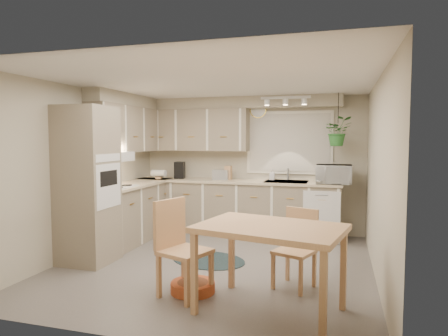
% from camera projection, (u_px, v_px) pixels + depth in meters
% --- Properties ---
extents(floor, '(4.20, 4.20, 0.00)m').
position_uv_depth(floor, '(215.00, 264.00, 5.30)').
color(floor, '#645E58').
rests_on(floor, ground).
extents(ceiling, '(4.20, 4.20, 0.00)m').
position_uv_depth(ceiling, '(215.00, 82.00, 5.13)').
color(ceiling, silver).
rests_on(ceiling, wall_back).
extents(wall_back, '(4.00, 0.04, 2.40)m').
position_uv_depth(wall_back, '(250.00, 165.00, 7.23)').
color(wall_back, '#ADA58F').
rests_on(wall_back, floor).
extents(wall_front, '(4.00, 0.04, 2.40)m').
position_uv_depth(wall_front, '(136.00, 197.00, 3.21)').
color(wall_front, '#ADA58F').
rests_on(wall_front, floor).
extents(wall_left, '(0.04, 4.20, 2.40)m').
position_uv_depth(wall_left, '(84.00, 171.00, 5.78)').
color(wall_left, '#ADA58F').
rests_on(wall_left, floor).
extents(wall_right, '(0.04, 4.20, 2.40)m').
position_uv_depth(wall_right, '(378.00, 179.00, 4.66)').
color(wall_right, '#ADA58F').
rests_on(wall_right, floor).
extents(base_cab_left, '(0.60, 1.85, 0.90)m').
position_uv_depth(base_cab_left, '(133.00, 213.00, 6.58)').
color(base_cab_left, gray).
rests_on(base_cab_left, floor).
extents(base_cab_back, '(3.60, 0.60, 0.90)m').
position_uv_depth(base_cab_back, '(235.00, 208.00, 7.05)').
color(base_cab_back, gray).
rests_on(base_cab_back, floor).
extents(counter_left, '(0.64, 1.89, 0.04)m').
position_uv_depth(counter_left, '(133.00, 184.00, 6.55)').
color(counter_left, '#CBB394').
rests_on(counter_left, base_cab_left).
extents(counter_back, '(3.64, 0.64, 0.04)m').
position_uv_depth(counter_back, '(235.00, 181.00, 7.01)').
color(counter_back, '#CBB394').
rests_on(counter_back, base_cab_back).
extents(oven_stack, '(0.65, 0.65, 2.10)m').
position_uv_depth(oven_stack, '(87.00, 185.00, 5.34)').
color(oven_stack, gray).
rests_on(oven_stack, floor).
extents(wall_oven_face, '(0.02, 0.56, 0.58)m').
position_uv_depth(wall_oven_face, '(108.00, 186.00, 5.25)').
color(wall_oven_face, silver).
rests_on(wall_oven_face, oven_stack).
extents(upper_cab_left, '(0.35, 2.00, 0.75)m').
position_uv_depth(upper_cab_left, '(129.00, 129.00, 6.64)').
color(upper_cab_left, gray).
rests_on(upper_cab_left, wall_left).
extents(upper_cab_back, '(2.00, 0.35, 0.75)m').
position_uv_depth(upper_cab_back, '(195.00, 130.00, 7.29)').
color(upper_cab_back, gray).
rests_on(upper_cab_back, wall_back).
extents(soffit_left, '(0.30, 2.00, 0.20)m').
position_uv_depth(soffit_left, '(127.00, 101.00, 6.61)').
color(soffit_left, '#ADA58F').
rests_on(soffit_left, wall_left).
extents(soffit_back, '(3.60, 0.30, 0.20)m').
position_uv_depth(soffit_back, '(237.00, 103.00, 7.06)').
color(soffit_back, '#ADA58F').
rests_on(soffit_back, wall_back).
extents(cooktop, '(0.52, 0.58, 0.02)m').
position_uv_depth(cooktop, '(115.00, 187.00, 5.99)').
color(cooktop, silver).
rests_on(cooktop, counter_left).
extents(range_hood, '(0.40, 0.60, 0.14)m').
position_uv_depth(range_hood, '(113.00, 157.00, 5.96)').
color(range_hood, silver).
rests_on(range_hood, upper_cab_left).
extents(window_blinds, '(1.40, 0.02, 1.00)m').
position_uv_depth(window_blinds, '(289.00, 143.00, 6.97)').
color(window_blinds, beige).
rests_on(window_blinds, wall_back).
extents(window_frame, '(1.50, 0.02, 1.10)m').
position_uv_depth(window_frame, '(289.00, 143.00, 6.98)').
color(window_frame, silver).
rests_on(window_frame, wall_back).
extents(sink, '(0.70, 0.48, 0.10)m').
position_uv_depth(sink, '(286.00, 184.00, 6.77)').
color(sink, '#97999E').
rests_on(sink, counter_back).
extents(dishwasher_front, '(0.58, 0.02, 0.83)m').
position_uv_depth(dishwasher_front, '(321.00, 217.00, 6.34)').
color(dishwasher_front, silver).
rests_on(dishwasher_front, base_cab_back).
extents(track_light_bar, '(0.80, 0.04, 0.04)m').
position_uv_depth(track_light_bar, '(285.00, 98.00, 6.42)').
color(track_light_bar, silver).
rests_on(track_light_bar, ceiling).
extents(wall_clock, '(0.30, 0.03, 0.30)m').
position_uv_depth(wall_clock, '(258.00, 110.00, 7.08)').
color(wall_clock, gold).
rests_on(wall_clock, wall_back).
extents(dining_table, '(1.50, 1.15, 0.84)m').
position_uv_depth(dining_table, '(270.00, 269.00, 3.82)').
color(dining_table, tan).
rests_on(dining_table, floor).
extents(chair_left, '(0.61, 0.61, 1.02)m').
position_uv_depth(chair_left, '(185.00, 249.00, 4.20)').
color(chair_left, tan).
rests_on(chair_left, floor).
extents(chair_back, '(0.53, 0.53, 0.88)m').
position_uv_depth(chair_back, '(294.00, 249.00, 4.44)').
color(chair_back, tan).
rests_on(chair_back, floor).
extents(braided_rug, '(1.24, 1.05, 0.01)m').
position_uv_depth(braided_rug, '(208.00, 260.00, 5.48)').
color(braided_rug, black).
rests_on(braided_rug, floor).
extents(pet_bed, '(0.55, 0.55, 0.11)m').
position_uv_depth(pet_bed, '(193.00, 287.00, 4.34)').
color(pet_bed, '#AC4222').
rests_on(pet_bed, floor).
extents(microwave, '(0.56, 0.31, 0.38)m').
position_uv_depth(microwave, '(334.00, 172.00, 6.44)').
color(microwave, silver).
rests_on(microwave, counter_back).
extents(soap_bottle, '(0.10, 0.20, 0.09)m').
position_uv_depth(soap_bottle, '(272.00, 178.00, 6.98)').
color(soap_bottle, silver).
rests_on(soap_bottle, counter_back).
extents(hanging_plant, '(0.51, 0.55, 0.36)m').
position_uv_depth(hanging_plant, '(338.00, 135.00, 6.38)').
color(hanging_plant, '#2C6F2C').
rests_on(hanging_plant, ceiling).
extents(coffee_maker, '(0.21, 0.24, 0.31)m').
position_uv_depth(coffee_maker, '(180.00, 170.00, 7.30)').
color(coffee_maker, black).
rests_on(coffee_maker, counter_back).
extents(toaster, '(0.30, 0.18, 0.18)m').
position_uv_depth(toaster, '(221.00, 175.00, 7.10)').
color(toaster, '#97999E').
rests_on(toaster, counter_back).
extents(knife_block, '(0.12, 0.12, 0.24)m').
position_uv_depth(knife_block, '(228.00, 173.00, 7.09)').
color(knife_block, tan).
rests_on(knife_block, counter_back).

